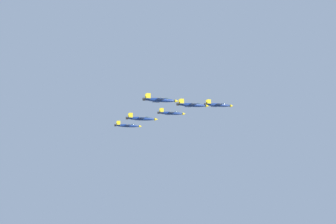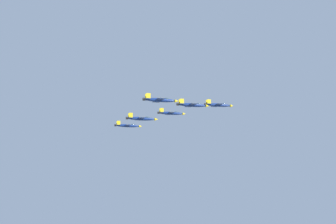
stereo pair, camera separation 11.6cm
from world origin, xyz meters
TOP-DOWN VIEW (x-y plane):
  - jet_lead at (22.63, 7.31)m, footprint 9.62×13.19m
  - jet_left_wingman at (18.83, -16.42)m, footprint 9.15×12.97m
  - jet_right_wingman at (45.44, -0.28)m, footprint 9.60×13.12m
  - jet_left_outer at (15.02, -40.16)m, footprint 9.35×12.84m
  - jet_right_outer at (68.25, -7.86)m, footprint 9.20×12.61m
  - jet_slot_rear at (41.63, -24.01)m, footprint 9.32×13.18m

SIDE VIEW (x-z plane):
  - jet_slot_rear at x=41.63m, z-range 163.13..166.18m
  - jet_left_outer at x=15.02m, z-range 164.09..167.09m
  - jet_right_outer at x=68.25m, z-range 165.65..168.59m
  - jet_right_wingman at x=45.44m, z-range 167.42..170.49m
  - jet_left_wingman at x=18.83m, z-range 168.90..171.90m
  - jet_lead at x=22.63m, z-range 171.11..174.19m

